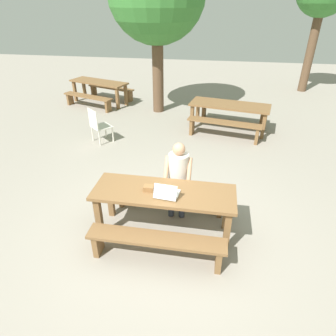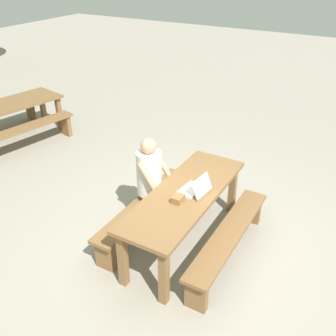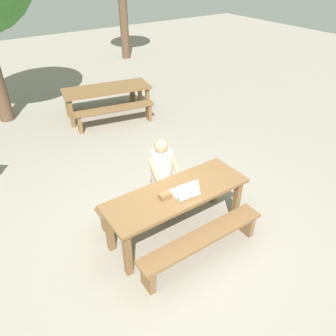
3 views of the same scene
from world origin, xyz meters
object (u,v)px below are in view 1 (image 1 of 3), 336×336
(small_pouch, at_px, (149,188))
(picnic_table_rear, at_px, (99,85))
(laptop, at_px, (167,192))
(person_seated, at_px, (178,174))
(plastic_chair, at_px, (98,125))
(picnic_table_mid, at_px, (230,108))
(picnic_table_front, at_px, (164,198))

(small_pouch, xyz_separation_m, picnic_table_rear, (-3.17, 6.14, -0.18))
(laptop, relative_size, person_seated, 0.28)
(person_seated, distance_m, picnic_table_rear, 6.58)
(laptop, bearing_deg, person_seated, -90.53)
(plastic_chair, xyz_separation_m, picnic_table_mid, (3.25, 1.39, 0.17))
(person_seated, bearing_deg, picnic_table_front, -103.61)
(picnic_table_front, height_order, small_pouch, small_pouch)
(picnic_table_front, xyz_separation_m, picnic_table_mid, (1.02, 4.41, -0.02))
(laptop, bearing_deg, picnic_table_front, -52.06)
(picnic_table_front, height_order, person_seated, person_seated)
(picnic_table_rear, bearing_deg, laptop, -42.36)
(person_seated, bearing_deg, picnic_table_mid, 77.07)
(picnic_table_front, bearing_deg, laptop, -57.80)
(plastic_chair, bearing_deg, picnic_table_rear, -28.68)
(picnic_table_front, bearing_deg, person_seated, 76.39)
(picnic_table_front, bearing_deg, plastic_chair, 126.37)
(picnic_table_mid, bearing_deg, laptop, -91.06)
(small_pouch, distance_m, person_seated, 0.69)
(person_seated, height_order, picnic_table_rear, person_seated)
(plastic_chair, distance_m, picnic_table_rear, 3.31)
(picnic_table_front, relative_size, laptop, 5.90)
(person_seated, distance_m, plastic_chair, 3.42)
(small_pouch, distance_m, picnic_table_rear, 6.91)
(picnic_table_mid, bearing_deg, picnic_table_front, -92.11)
(picnic_table_front, bearing_deg, picnic_table_rear, 118.98)
(person_seated, xyz_separation_m, picnic_table_mid, (0.88, 3.85, -0.11))
(plastic_chair, height_order, picnic_table_mid, plastic_chair)
(small_pouch, height_order, picnic_table_mid, small_pouch)
(plastic_chair, bearing_deg, small_pouch, 164.14)
(picnic_table_mid, bearing_deg, small_pouch, -94.71)
(picnic_table_front, xyz_separation_m, plastic_chair, (-2.23, 3.03, -0.20))
(picnic_table_mid, bearing_deg, plastic_chair, -145.98)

